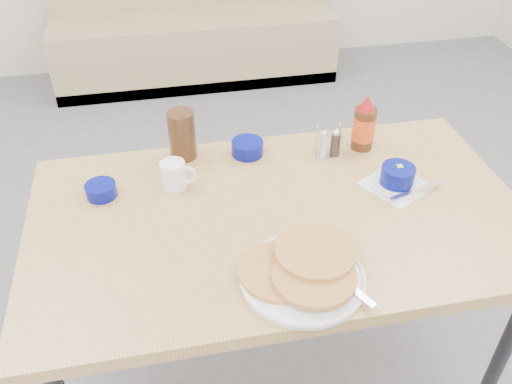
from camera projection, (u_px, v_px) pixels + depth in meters
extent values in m
cube|color=tan|center=(196.00, 47.00, 3.77)|extent=(1.90, 0.55, 0.45)
cube|color=#2D2D33|center=(197.00, 72.00, 3.88)|extent=(1.90, 0.55, 0.08)
cube|color=tan|center=(279.00, 218.00, 1.54)|extent=(1.40, 0.80, 0.04)
cylinder|color=#2D2D33|center=(501.00, 356.00, 1.62)|extent=(0.04, 0.04, 0.72)
cylinder|color=#2D2D33|center=(86.00, 264.00, 1.92)|extent=(0.04, 0.04, 0.72)
cylinder|color=#2D2D33|center=(412.00, 219.00, 2.12)|extent=(0.04, 0.04, 0.72)
cylinder|color=white|center=(303.00, 278.00, 1.32)|extent=(0.31, 0.31, 0.02)
cylinder|color=tan|center=(280.00, 271.00, 1.32)|extent=(0.20, 0.20, 0.01)
cylinder|color=tan|center=(314.00, 276.00, 1.29)|extent=(0.20, 0.20, 0.01)
cylinder|color=tan|center=(316.00, 251.00, 1.34)|extent=(0.20, 0.20, 0.01)
cube|color=silver|center=(353.00, 289.00, 1.28)|extent=(0.08, 0.13, 0.01)
cylinder|color=white|center=(173.00, 175.00, 1.60)|extent=(0.07, 0.07, 0.08)
cylinder|color=black|center=(172.00, 164.00, 1.58)|extent=(0.06, 0.06, 0.00)
torus|color=white|center=(187.00, 175.00, 1.60)|extent=(0.06, 0.03, 0.06)
cube|color=white|center=(396.00, 185.00, 1.63)|extent=(0.22, 0.22, 0.00)
cylinder|color=white|center=(396.00, 184.00, 1.62)|extent=(0.15, 0.15, 0.01)
cylinder|color=#050C73|center=(398.00, 175.00, 1.60)|extent=(0.10, 0.10, 0.05)
cylinder|color=white|center=(399.00, 169.00, 1.59)|extent=(0.09, 0.09, 0.01)
cube|color=#F4DB60|center=(400.00, 167.00, 1.59)|extent=(0.02, 0.02, 0.01)
cube|color=silver|center=(415.00, 191.00, 1.58)|extent=(0.18, 0.07, 0.00)
cylinder|color=#050C73|center=(101.00, 190.00, 1.58)|extent=(0.09, 0.09, 0.04)
cylinder|color=#050C73|center=(247.00, 148.00, 1.75)|extent=(0.10, 0.10, 0.05)
cylinder|color=#392212|center=(182.00, 135.00, 1.70)|extent=(0.11, 0.11, 0.16)
cube|color=silver|center=(328.00, 154.00, 1.76)|extent=(0.09, 0.05, 0.00)
cylinder|color=silver|center=(320.00, 144.00, 1.71)|extent=(0.01, 0.01, 0.10)
cylinder|color=silver|center=(343.00, 142.00, 1.72)|extent=(0.01, 0.01, 0.10)
cylinder|color=silver|center=(316.00, 138.00, 1.74)|extent=(0.01, 0.01, 0.10)
cylinder|color=silver|center=(339.00, 135.00, 1.75)|extent=(0.01, 0.01, 0.10)
cylinder|color=silver|center=(323.00, 145.00, 1.73)|extent=(0.03, 0.03, 0.07)
cylinder|color=#3F3326|center=(335.00, 143.00, 1.74)|extent=(0.03, 0.03, 0.07)
cylinder|color=#47230F|center=(364.00, 129.00, 1.75)|extent=(0.07, 0.07, 0.14)
cylinder|color=#EF581B|center=(364.00, 128.00, 1.75)|extent=(0.07, 0.07, 0.08)
cone|color=#A81016|center=(367.00, 102.00, 1.69)|extent=(0.05, 0.05, 0.05)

